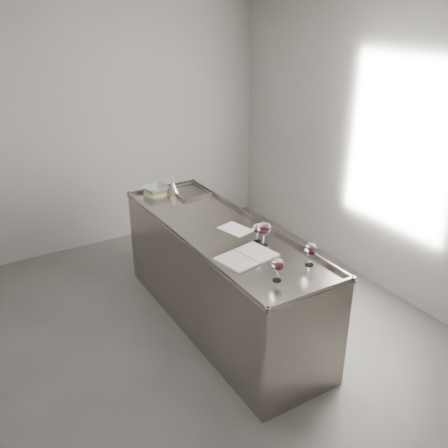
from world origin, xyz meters
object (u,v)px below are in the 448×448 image
wine_glass_left (278,265)px  notebook (247,257)px  wine_glass_right (310,249)px  wine_funnel (173,188)px  wine_glass_small (258,229)px  wine_glass_middle (264,229)px  ceramic_bowl (156,189)px  counter (221,277)px

wine_glass_left → notebook: 0.41m
notebook → wine_glass_left: bearing=-101.1°
wine_glass_right → wine_funnel: bearing=97.1°
wine_glass_left → notebook: size_ratio=0.37×
wine_glass_right → wine_glass_small: wine_glass_right is taller
wine_glass_right → notebook: 0.49m
wine_glass_left → wine_glass_small: (0.23, 0.58, -0.01)m
wine_glass_middle → wine_funnel: wine_glass_middle is taller
wine_glass_right → ceramic_bowl: bearing=100.8°
notebook → wine_funnel: 1.51m
wine_glass_left → notebook: bearing=89.0°
wine_glass_middle → counter: bearing=107.9°
wine_glass_middle → notebook: wine_glass_middle is taller
ceramic_bowl → wine_funnel: size_ratio=1.17×
wine_glass_left → ceramic_bowl: bearing=90.9°
wine_funnel → wine_glass_left: bearing=-93.3°
wine_glass_left → ceramic_bowl: wine_glass_left is taller
counter → wine_glass_small: 0.69m
wine_glass_left → wine_glass_small: size_ratio=1.10×
wine_glass_right → wine_glass_middle: bearing=104.3°
wine_funnel → wine_glass_right: bearing=-82.9°
wine_glass_left → counter: bearing=84.4°
wine_glass_middle → wine_funnel: 1.42m
counter → wine_funnel: wine_funnel is taller
wine_funnel → wine_glass_small: bearing=-84.8°
counter → wine_glass_middle: size_ratio=11.55×
wine_glass_right → notebook: bearing=134.7°
wine_funnel → counter: bearing=-91.2°
wine_glass_left → wine_glass_middle: (0.23, 0.49, 0.02)m
wine_glass_left → wine_glass_small: bearing=68.3°
ceramic_bowl → notebook: bearing=-88.7°
notebook → wine_funnel: (0.10, 1.50, 0.06)m
wine_glass_middle → wine_glass_right: (0.11, -0.43, -0.02)m
wine_glass_middle → wine_glass_right: size_ratio=1.16×
counter → wine_glass_right: size_ratio=13.46×
wine_glass_right → wine_funnel: (-0.23, 1.84, -0.07)m
counter → wine_glass_right: 1.07m
ceramic_bowl → wine_glass_middle: bearing=-80.3°
wine_glass_left → notebook: wine_glass_left is taller
notebook → ceramic_bowl: size_ratio=1.97×
counter → wine_glass_left: 1.09m
counter → wine_glass_small: (0.14, -0.34, 0.58)m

